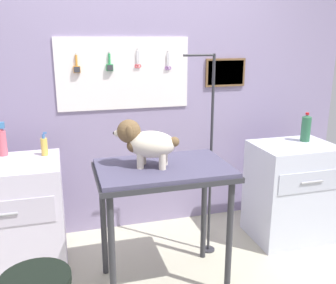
{
  "coord_description": "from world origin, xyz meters",
  "views": [
    {
      "loc": [
        -0.69,
        -2.02,
        1.74
      ],
      "look_at": [
        -0.02,
        0.33,
        1.07
      ],
      "focal_mm": 40.2,
      "sensor_mm": 36.0,
      "label": 1
    }
  ],
  "objects_px": {
    "grooming_table": "(163,180)",
    "dog": "(145,142)",
    "counter_left": "(7,223)",
    "grooming_arm": "(210,165)",
    "shampoo_bottle": "(2,141)",
    "soda_bottle": "(306,128)",
    "cabinet_right": "(291,191)"
  },
  "relations": [
    {
      "from": "grooming_table",
      "to": "dog",
      "type": "xyz_separation_m",
      "value": [
        -0.12,
        0.02,
        0.28
      ]
    },
    {
      "from": "dog",
      "to": "shampoo_bottle",
      "type": "distance_m",
      "value": 1.1
    },
    {
      "from": "grooming_table",
      "to": "shampoo_bottle",
      "type": "distance_m",
      "value": 1.23
    },
    {
      "from": "shampoo_bottle",
      "to": "soda_bottle",
      "type": "bearing_deg",
      "value": -3.13
    },
    {
      "from": "dog",
      "to": "soda_bottle",
      "type": "relative_size",
      "value": 1.68
    },
    {
      "from": "counter_left",
      "to": "soda_bottle",
      "type": "xyz_separation_m",
      "value": [
        2.49,
        0.06,
        0.53
      ]
    },
    {
      "from": "cabinet_right",
      "to": "shampoo_bottle",
      "type": "height_order",
      "value": "shampoo_bottle"
    },
    {
      "from": "shampoo_bottle",
      "to": "grooming_table",
      "type": "bearing_deg",
      "value": -27.87
    },
    {
      "from": "grooming_table",
      "to": "shampoo_bottle",
      "type": "xyz_separation_m",
      "value": [
        -1.08,
        0.57,
        0.21
      ]
    },
    {
      "from": "cabinet_right",
      "to": "soda_bottle",
      "type": "xyz_separation_m",
      "value": [
        0.15,
        0.08,
        0.55
      ]
    },
    {
      "from": "dog",
      "to": "soda_bottle",
      "type": "xyz_separation_m",
      "value": [
        1.54,
        0.41,
        -0.1
      ]
    },
    {
      "from": "grooming_table",
      "to": "dog",
      "type": "bearing_deg",
      "value": 168.54
    },
    {
      "from": "counter_left",
      "to": "soda_bottle",
      "type": "height_order",
      "value": "soda_bottle"
    },
    {
      "from": "dog",
      "to": "counter_left",
      "type": "xyz_separation_m",
      "value": [
        -0.96,
        0.34,
        -0.63
      ]
    },
    {
      "from": "grooming_arm",
      "to": "soda_bottle",
      "type": "xyz_separation_m",
      "value": [
        0.95,
        0.11,
        0.22
      ]
    },
    {
      "from": "grooming_table",
      "to": "cabinet_right",
      "type": "height_order",
      "value": "grooming_table"
    },
    {
      "from": "grooming_table",
      "to": "soda_bottle",
      "type": "bearing_deg",
      "value": 16.98
    },
    {
      "from": "counter_left",
      "to": "soda_bottle",
      "type": "distance_m",
      "value": 2.55
    },
    {
      "from": "grooming_arm",
      "to": "soda_bottle",
      "type": "relative_size",
      "value": 6.38
    },
    {
      "from": "cabinet_right",
      "to": "soda_bottle",
      "type": "bearing_deg",
      "value": 26.89
    },
    {
      "from": "shampoo_bottle",
      "to": "cabinet_right",
      "type": "bearing_deg",
      "value": -5.17
    },
    {
      "from": "grooming_arm",
      "to": "dog",
      "type": "bearing_deg",
      "value": -153.46
    },
    {
      "from": "grooming_arm",
      "to": "counter_left",
      "type": "xyz_separation_m",
      "value": [
        -1.55,
        0.05,
        -0.31
      ]
    },
    {
      "from": "dog",
      "to": "counter_left",
      "type": "distance_m",
      "value": 1.2
    },
    {
      "from": "counter_left",
      "to": "shampoo_bottle",
      "type": "height_order",
      "value": "shampoo_bottle"
    },
    {
      "from": "grooming_table",
      "to": "grooming_arm",
      "type": "height_order",
      "value": "grooming_arm"
    },
    {
      "from": "grooming_arm",
      "to": "cabinet_right",
      "type": "xyz_separation_m",
      "value": [
        0.8,
        0.04,
        -0.33
      ]
    },
    {
      "from": "dog",
      "to": "counter_left",
      "type": "relative_size",
      "value": 0.47
    },
    {
      "from": "grooming_arm",
      "to": "counter_left",
      "type": "bearing_deg",
      "value": 178.15
    },
    {
      "from": "dog",
      "to": "grooming_table",
      "type": "bearing_deg",
      "value": -11.46
    },
    {
      "from": "grooming_table",
      "to": "dog",
      "type": "height_order",
      "value": "dog"
    },
    {
      "from": "soda_bottle",
      "to": "cabinet_right",
      "type": "bearing_deg",
      "value": -153.11
    }
  ]
}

